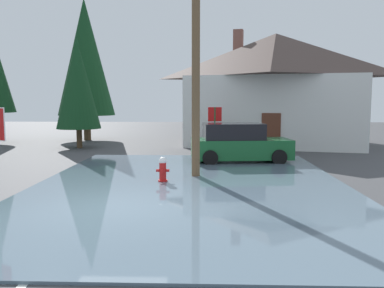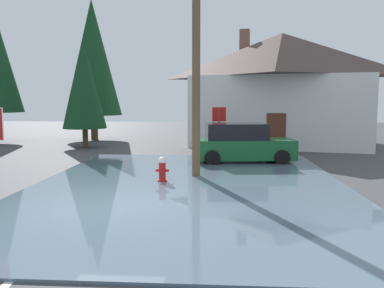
{
  "view_description": "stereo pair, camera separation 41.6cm",
  "coord_description": "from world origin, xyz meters",
  "views": [
    {
      "loc": [
        2.32,
        -9.61,
        2.65
      ],
      "look_at": [
        1.86,
        3.66,
        1.2
      ],
      "focal_mm": 37.18,
      "sensor_mm": 36.0,
      "label": 1
    },
    {
      "loc": [
        2.73,
        -9.59,
        2.65
      ],
      "look_at": [
        1.86,
        3.66,
        1.2
      ],
      "focal_mm": 37.18,
      "sensor_mm": 36.0,
      "label": 2
    }
  ],
  "objects": [
    {
      "name": "stop_sign_far",
      "position": [
        2.78,
        10.45,
        1.68
      ],
      "size": [
        0.74,
        0.19,
        2.35
      ],
      "color": "#1E4C28",
      "rests_on": "ground"
    },
    {
      "name": "house",
      "position": [
        6.51,
        14.92,
        3.46
      ],
      "size": [
        11.86,
        9.5,
        7.19
      ],
      "color": "silver",
      "rests_on": "ground"
    },
    {
      "name": "ground_plane",
      "position": [
        0.0,
        0.0,
        -0.05
      ],
      "size": [
        80.0,
        80.0,
        0.1
      ],
      "primitive_type": "cube",
      "color": "#424244"
    },
    {
      "name": "utility_pole",
      "position": [
        1.98,
        3.99,
        4.53
      ],
      "size": [
        1.6,
        0.28,
        8.7
      ],
      "color": "brown",
      "rests_on": "ground"
    },
    {
      "name": "parked_car",
      "position": [
        3.75,
        7.51,
        0.8
      ],
      "size": [
        4.38,
        2.33,
        1.68
      ],
      "color": "#195B2D",
      "rests_on": "ground"
    },
    {
      "name": "flood_puddle",
      "position": [
        1.86,
        2.5,
        0.03
      ],
      "size": [
        9.7,
        13.41,
        0.06
      ],
      "primitive_type": "cube",
      "color": "slate",
      "rests_on": "ground"
    },
    {
      "name": "pine_tree_mid_left",
      "position": [
        -4.79,
        12.4,
        3.6
      ],
      "size": [
        2.45,
        2.45,
        6.13
      ],
      "color": "#4C3823",
      "rests_on": "ground"
    },
    {
      "name": "fire_hydrant",
      "position": [
        0.94,
        3.0,
        0.42
      ],
      "size": [
        0.43,
        0.36,
        0.85
      ],
      "color": "red",
      "rests_on": "ground"
    },
    {
      "name": "lane_stop_bar",
      "position": [
        0.93,
        -1.88,
        0.0
      ],
      "size": [
        3.56,
        0.48,
        0.01
      ],
      "primitive_type": "cube",
      "rotation": [
        0.0,
        0.0,
        -0.05
      ],
      "color": "silver",
      "rests_on": "ground"
    },
    {
      "name": "pine_tree_tall_left",
      "position": [
        -5.68,
        16.92,
        5.51
      ],
      "size": [
        3.74,
        3.74,
        9.36
      ],
      "color": "#4C3823",
      "rests_on": "ground"
    }
  ]
}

